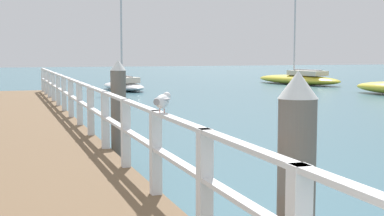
% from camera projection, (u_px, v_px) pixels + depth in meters
% --- Properties ---
extents(pier_deck, '(2.73, 24.47, 0.45)m').
position_uv_depth(pier_deck, '(20.00, 138.00, 12.27)').
color(pier_deck, brown).
rests_on(pier_deck, ground_plane).
extents(pier_railing, '(0.12, 22.99, 0.96)m').
position_uv_depth(pier_railing, '(79.00, 98.00, 12.59)').
color(pier_railing, white).
rests_on(pier_railing, pier_deck).
extents(dock_piling_near, '(0.29, 0.29, 1.93)m').
position_uv_depth(dock_piling_near, '(296.00, 202.00, 4.16)').
color(dock_piling_near, '#6B6056').
rests_on(dock_piling_near, ground_plane).
extents(dock_piling_far, '(0.29, 0.29, 1.93)m').
position_uv_depth(dock_piling_far, '(119.00, 112.00, 10.37)').
color(dock_piling_far, '#6B6056').
rests_on(dock_piling_far, ground_plane).
extents(seagull_foreground, '(0.29, 0.43, 0.21)m').
position_uv_depth(seagull_foreground, '(162.00, 100.00, 6.12)').
color(seagull_foreground, white).
rests_on(seagull_foreground, pier_railing).
extents(boat_0, '(2.24, 4.77, 6.21)m').
position_uv_depth(boat_0, '(124.00, 85.00, 30.74)').
color(boat_0, white).
rests_on(boat_0, ground_plane).
extents(boat_4, '(3.83, 7.26, 8.83)m').
position_uv_depth(boat_4, '(299.00, 79.00, 36.31)').
color(boat_4, gold).
rests_on(boat_4, ground_plane).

